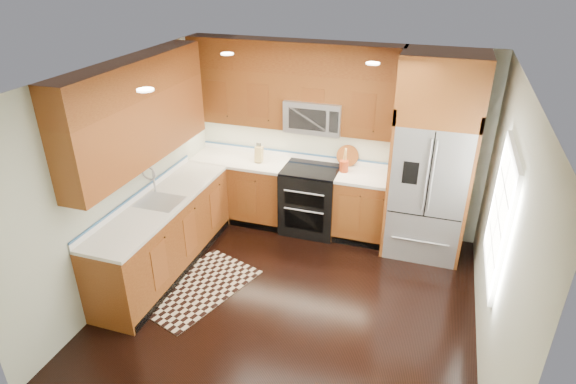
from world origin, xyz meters
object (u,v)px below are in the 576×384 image
(refrigerator, at_px, (432,159))
(range, at_px, (310,200))
(utensil_crock, at_px, (344,164))
(knife_block, at_px, (259,154))
(rug, at_px, (198,287))

(refrigerator, bearing_deg, range, 178.60)
(refrigerator, xyz_separation_m, utensil_crock, (-1.11, 0.10, -0.25))
(knife_block, bearing_deg, refrigerator, -1.92)
(range, distance_m, rug, 2.01)
(refrigerator, bearing_deg, knife_block, 178.08)
(utensil_crock, bearing_deg, range, -171.79)
(range, relative_size, refrigerator, 0.36)
(range, xyz_separation_m, knife_block, (-0.77, 0.04, 0.58))
(range, height_order, knife_block, knife_block)
(refrigerator, relative_size, knife_block, 9.51)
(refrigerator, bearing_deg, utensil_crock, 174.78)
(refrigerator, relative_size, rug, 1.86)
(utensil_crock, bearing_deg, knife_block, -178.88)
(range, xyz_separation_m, refrigerator, (1.55, -0.04, 0.83))
(range, relative_size, rug, 0.67)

